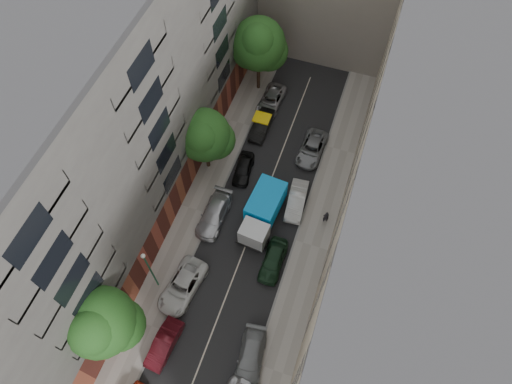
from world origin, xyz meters
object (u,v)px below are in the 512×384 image
at_px(car_left_4, 243,168).
at_px(car_right_3, 297,201).
at_px(car_right_2, 273,260).
at_px(car_right_4, 312,149).
at_px(tree_mid, 204,137).
at_px(car_left_1, 164,344).
at_px(tree_near, 102,325).
at_px(pedestrian, 326,217).
at_px(tree_far, 259,46).
at_px(car_left_3, 214,214).
at_px(car_left_6, 271,100).
at_px(tarp_truck, 263,212).
at_px(car_left_2, 182,286).
at_px(car_right_1, 251,357).
at_px(car_left_5, 262,125).
at_px(lamp_post, 149,267).

xyz_separation_m(car_left_4, car_right_3, (5.84, -1.80, 0.06)).
bearing_deg(car_right_2, car_right_4, 89.59).
bearing_deg(tree_mid, car_right_2, -40.20).
height_order(car_left_1, car_right_3, car_right_3).
distance_m(tree_near, tree_mid, 17.98).
distance_m(tree_near, pedestrian, 20.60).
distance_m(tree_near, tree_far, 29.34).
distance_m(car_right_3, tree_near, 19.77).
xyz_separation_m(car_left_4, tree_mid, (-3.39, -0.51, 4.09)).
bearing_deg(car_right_2, car_left_3, 158.19).
bearing_deg(car_right_3, car_left_6, 113.38).
relative_size(tarp_truck, car_right_4, 1.32).
bearing_deg(tree_mid, car_left_6, 71.55).
xyz_separation_m(car_left_2, car_left_3, (0.00, 7.10, 0.01)).
bearing_deg(car_right_3, tree_far, 116.83).
bearing_deg(car_right_1, car_right_2, 88.19).
distance_m(car_left_5, tree_near, 24.87).
distance_m(car_left_1, car_left_3, 11.84).
xyz_separation_m(car_left_2, lamp_post, (-2.14, -0.36, 3.28)).
distance_m(car_right_2, lamp_post, 10.40).
bearing_deg(pedestrian, car_left_3, -6.34).
bearing_deg(tarp_truck, car_left_3, -159.10).
distance_m(car_left_1, tree_near, 6.33).
relative_size(tarp_truck, tree_far, 0.73).
xyz_separation_m(car_left_3, car_left_6, (0.65, 14.80, -0.09)).
distance_m(car_left_5, tree_far, 7.72).
relative_size(car_left_3, tree_mid, 0.71).
height_order(tarp_truck, car_left_3, tarp_truck).
height_order(car_left_3, car_right_2, car_left_3).
bearing_deg(car_left_5, tree_mid, -118.86).
xyz_separation_m(car_left_1, pedestrian, (9.12, 14.75, 0.23)).
relative_size(car_left_4, pedestrian, 2.54).
relative_size(car_left_4, tree_near, 0.44).
height_order(car_right_3, tree_mid, tree_mid).
bearing_deg(car_left_3, car_left_2, -89.32).
xyz_separation_m(car_left_2, car_right_2, (6.40, 4.59, 0.01)).
relative_size(car_right_2, tree_mid, 0.61).
bearing_deg(car_left_6, car_left_2, -88.89).
bearing_deg(car_right_1, car_left_4, 104.10).
xyz_separation_m(car_left_2, tree_near, (-2.58, -5.74, 5.39)).
bearing_deg(car_left_1, tree_mid, 105.19).
xyz_separation_m(car_left_1, tree_near, (-3.09, -1.01, 5.43)).
bearing_deg(pedestrian, car_right_3, -39.65).
bearing_deg(tarp_truck, lamp_post, -121.33).
relative_size(tarp_truck, lamp_post, 1.03).
height_order(car_left_1, car_left_5, car_left_5).
bearing_deg(car_left_2, car_left_1, -77.21).
bearing_deg(car_left_1, tree_near, -157.02).
distance_m(car_left_2, tree_near, 8.28).
bearing_deg(car_right_3, pedestrian, -21.62).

